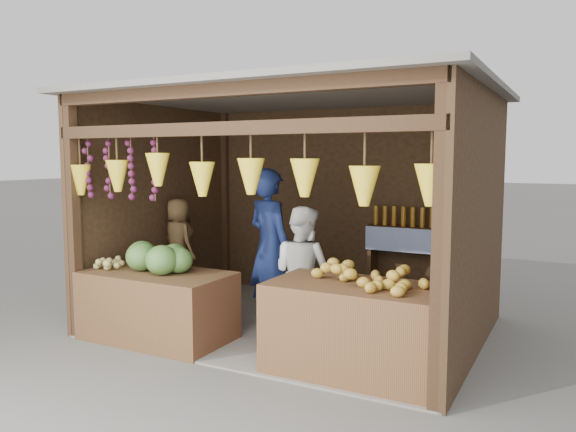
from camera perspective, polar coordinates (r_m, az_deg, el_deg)
The scene contains 12 objects.
ground at distance 6.61m, azimuth 0.81°, elevation -11.13°, with size 80.00×80.00×0.00m, color #514F49.
stall_structure at distance 6.30m, azimuth 0.38°, elevation 3.44°, with size 4.30×3.30×2.66m.
back_shelf at distance 7.23m, azimuth 12.95°, elevation -2.70°, with size 1.25×0.32×1.32m.
counter_left at distance 6.23m, azimuth -13.11°, elevation -8.87°, with size 1.58×0.85×0.73m, color #4E2C1A.
counter_right at distance 5.15m, azimuth 7.23°, elevation -11.41°, with size 1.62×0.85×0.82m, color #4F2C1A.
stool at distance 7.52m, azimuth -10.97°, elevation -7.94°, with size 0.32×0.32×0.30m, color black.
man_standing at distance 6.44m, azimuth -1.86°, elevation -3.25°, with size 0.67×0.44×1.82m, color #121C44.
woman_standing at distance 6.03m, azimuth 1.47°, elevation -5.79°, with size 0.70×0.54×1.43m, color silver.
vendor_seated at distance 7.38m, azimuth -11.08°, elevation -2.56°, with size 0.55×0.36×1.12m, color brown.
melon_pile at distance 6.15m, azimuth -13.02°, elevation -4.04°, with size 1.00×0.50×0.32m, color #175316, non-canonical shape.
tanfruit_pile at distance 6.50m, azimuth -17.62°, elevation -4.48°, with size 0.34×0.40×0.13m, color tan, non-canonical shape.
mango_pile at distance 4.97m, azimuth 7.97°, elevation -5.81°, with size 1.40×0.64×0.22m, color #CA6A1A, non-canonical shape.
Camera 1 is at (2.86, -5.63, 1.95)m, focal length 35.00 mm.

